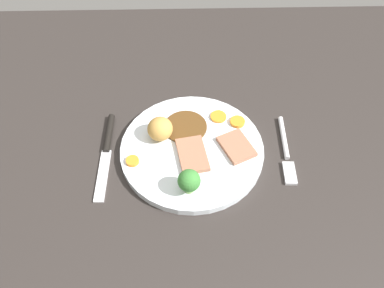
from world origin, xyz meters
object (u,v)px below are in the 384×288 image
object	(u,v)px
dinner_plate	(192,150)
fork	(286,150)
meat_slice_main	(192,155)
knife	(107,148)
meat_slice_under	(237,146)
carrot_coin_back	(237,122)
roast_potato_left	(160,128)
carrot_coin_front	(218,117)
broccoli_floret	(189,181)
carrot_coin_side	(132,161)

from	to	relation	value
dinner_plate	fork	size ratio (longest dim) A/B	1.65
meat_slice_main	knife	xyz separation A→B (cm)	(15.23, -2.88, -1.35)
meat_slice_main	fork	world-z (taller)	meat_slice_main
meat_slice_under	carrot_coin_back	xyz separation A→B (cm)	(-0.71, -5.82, -0.10)
roast_potato_left	carrot_coin_back	bearing A→B (deg)	-169.20
meat_slice_under	carrot_coin_back	world-z (taller)	meat_slice_under
carrot_coin_front	carrot_coin_back	bearing A→B (deg)	157.10
meat_slice_under	broccoli_floret	bearing A→B (deg)	45.16
dinner_plate	carrot_coin_side	world-z (taller)	carrot_coin_side
broccoli_floret	knife	distance (cm)	17.88
dinner_plate	fork	distance (cm)	16.69
carrot_coin_front	broccoli_floret	size ratio (longest dim) A/B	0.64
meat_slice_under	roast_potato_left	size ratio (longest dim) A/B	1.42
carrot_coin_front	carrot_coin_back	xyz separation A→B (cm)	(-3.42, 1.45, 0.09)
broccoli_floret	knife	xyz separation A→B (cm)	(14.54, -9.74, -3.66)
carrot_coin_front	knife	xyz separation A→B (cm)	(20.28, 6.02, -1.16)
carrot_coin_front	meat_slice_under	bearing A→B (deg)	110.44
dinner_plate	carrot_coin_back	world-z (taller)	carrot_coin_back
dinner_plate	meat_slice_under	world-z (taller)	meat_slice_under
dinner_plate	meat_slice_main	world-z (taller)	meat_slice_main
dinner_plate	roast_potato_left	xyz separation A→B (cm)	(5.55, -2.88, 2.76)
carrot_coin_back	carrot_coin_side	distance (cm)	20.53
meat_slice_main	broccoli_floret	xyz separation A→B (cm)	(0.69, 6.86, 2.31)
fork	dinner_plate	bearing A→B (deg)	-89.06
dinner_plate	fork	bearing A→B (deg)	179.17
meat_slice_under	fork	distance (cm)	9.01
meat_slice_main	fork	bearing A→B (deg)	-174.33
meat_slice_main	fork	distance (cm)	16.80
dinner_plate	knife	world-z (taller)	dinner_plate
meat_slice_main	roast_potato_left	world-z (taller)	roast_potato_left
dinner_plate	meat_slice_main	xyz separation A→B (cm)	(-0.02, 1.89, 1.10)
fork	knife	distance (cm)	31.91
meat_slice_main	broccoli_floret	distance (cm)	7.27
dinner_plate	carrot_coin_side	size ratio (longest dim) A/B	11.28
dinner_plate	broccoli_floret	xyz separation A→B (cm)	(0.66, 8.76, 3.41)
meat_slice_main	carrot_coin_side	bearing A→B (deg)	5.55
broccoli_floret	fork	world-z (taller)	broccoli_floret
dinner_plate	roast_potato_left	distance (cm)	6.83
broccoli_floret	fork	xyz separation A→B (cm)	(-17.35, -8.52, -3.72)
meat_slice_under	roast_potato_left	bearing A→B (deg)	-13.25
meat_slice_main	roast_potato_left	bearing A→B (deg)	-40.58
dinner_plate	meat_slice_under	bearing A→B (deg)	178.08
broccoli_floret	fork	distance (cm)	19.68
fork	knife	size ratio (longest dim) A/B	0.83
dinner_plate	meat_slice_main	bearing A→B (deg)	90.74
carrot_coin_back	knife	bearing A→B (deg)	10.92
carrot_coin_back	knife	xyz separation A→B (cm)	(23.70, 4.57, -1.25)
carrot_coin_back	fork	xyz separation A→B (cm)	(-8.19, 5.80, -1.32)
knife	carrot_coin_back	bearing A→B (deg)	101.98
knife	dinner_plate	bearing A→B (deg)	87.34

